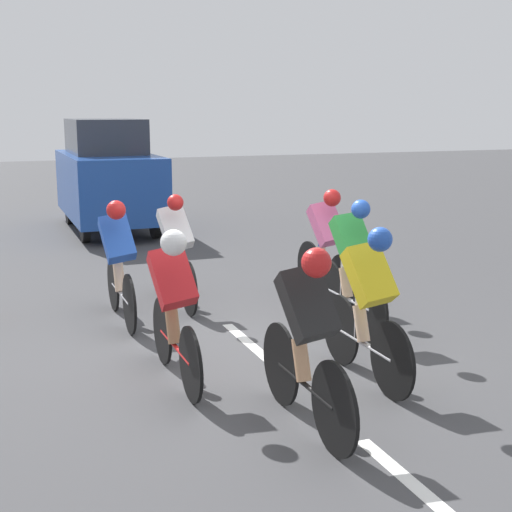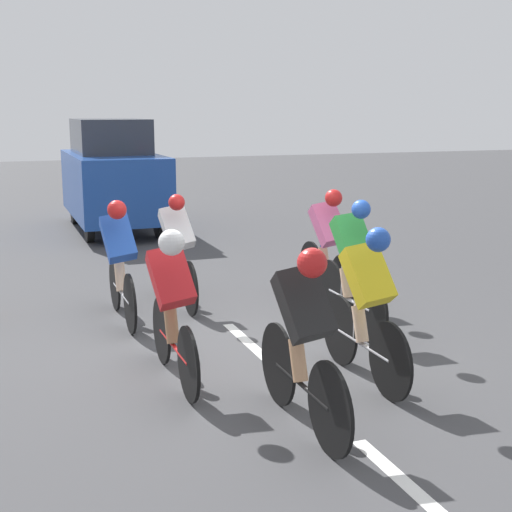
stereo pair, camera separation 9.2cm
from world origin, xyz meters
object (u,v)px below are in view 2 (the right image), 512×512
object	(u,v)px
cyclist_pink	(328,243)
cyclist_black	(303,335)
cyclist_yellow	(367,302)
cyclist_red	(172,302)
cyclist_green	(352,264)
cyclist_white	(178,248)
cyclist_blue	(120,259)
support_car	(113,176)

from	to	relation	value
cyclist_pink	cyclist_black	xyz separation A→B (m)	(1.85, 3.39, 0.00)
cyclist_yellow	cyclist_red	size ratio (longest dim) A/B	0.97
cyclist_red	cyclist_green	xyz separation A→B (m)	(-2.25, -0.83, 0.01)
cyclist_pink	cyclist_white	xyz separation A→B (m)	(1.86, -0.48, -0.02)
cyclist_yellow	cyclist_pink	size ratio (longest dim) A/B	0.99
cyclist_yellow	cyclist_blue	xyz separation A→B (m)	(1.76, -2.69, -0.00)
cyclist_red	cyclist_black	world-z (taller)	cyclist_black
cyclist_green	support_car	xyz separation A→B (m)	(1.35, -7.95, 0.34)
cyclist_red	cyclist_white	world-z (taller)	cyclist_red
cyclist_white	cyclist_blue	bearing A→B (deg)	30.06
cyclist_blue	cyclist_white	xyz separation A→B (m)	(-0.81, -0.47, -0.01)
cyclist_blue	cyclist_black	world-z (taller)	cyclist_black
cyclist_blue	cyclist_green	xyz separation A→B (m)	(-2.36, 1.26, 0.01)
cyclist_black	support_car	size ratio (longest dim) A/B	0.44
cyclist_yellow	cyclist_red	world-z (taller)	cyclist_yellow
cyclist_green	support_car	size ratio (longest dim) A/B	0.44
cyclist_red	support_car	world-z (taller)	support_car
cyclist_green	cyclist_white	bearing A→B (deg)	-48.05
cyclist_red	support_car	distance (m)	8.84
cyclist_yellow	cyclist_pink	bearing A→B (deg)	-108.91
cyclist_white	cyclist_green	distance (m)	2.32
cyclist_blue	support_car	world-z (taller)	support_car
cyclist_yellow	cyclist_white	size ratio (longest dim) A/B	0.96
cyclist_yellow	cyclist_green	bearing A→B (deg)	-112.89
cyclist_blue	cyclist_green	size ratio (longest dim) A/B	1.02
cyclist_yellow	cyclist_red	bearing A→B (deg)	-20.13
cyclist_yellow	cyclist_red	xyz separation A→B (m)	(1.64, -0.60, 0.01)
cyclist_black	cyclist_red	bearing A→B (deg)	-61.84
cyclist_green	support_car	distance (m)	8.08
cyclist_yellow	support_car	distance (m)	9.42
support_car	cyclist_pink	bearing A→B (deg)	103.90
cyclist_black	cyclist_green	bearing A→B (deg)	-125.73
cyclist_pink	support_car	world-z (taller)	support_car
cyclist_pink	cyclist_black	bearing A→B (deg)	61.30
cyclist_pink	support_car	distance (m)	6.92
cyclist_red	cyclist_pink	distance (m)	3.29
cyclist_yellow	cyclist_black	bearing A→B (deg)	37.23
cyclist_green	cyclist_black	size ratio (longest dim) A/B	0.99
cyclist_red	cyclist_white	size ratio (longest dim) A/B	0.98
cyclist_black	cyclist_pink	bearing A→B (deg)	-118.70
cyclist_blue	cyclist_pink	size ratio (longest dim) A/B	1.03
cyclist_yellow	cyclist_black	world-z (taller)	cyclist_black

